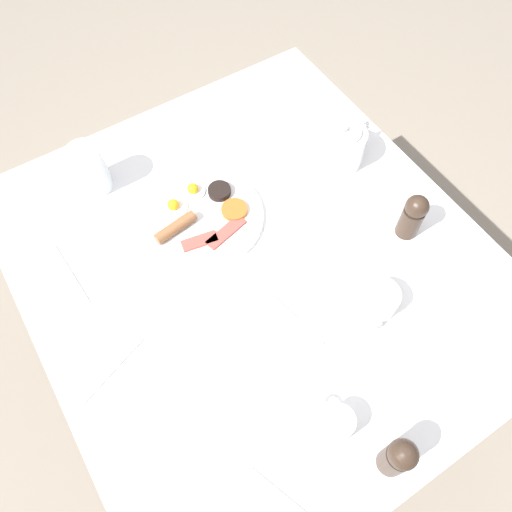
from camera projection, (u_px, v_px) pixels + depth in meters
ground_plane at (256, 364)px, 1.76m from camera, size 8.00×8.00×0.00m
table at (256, 275)px, 1.18m from camera, size 1.10×0.98×0.75m
breakfast_plate at (203, 215)px, 1.16m from camera, size 0.28×0.28×0.04m
teapot_near at (341, 146)px, 1.22m from camera, size 0.12×0.20×0.12m
teacup_with_saucer_left at (377, 301)px, 1.04m from camera, size 0.15×0.15×0.06m
teacup_with_saucer_right at (501, 314)px, 1.02m from camera, size 0.15×0.15×0.06m
water_glass_tall at (90, 169)px, 1.16m from camera, size 0.08×0.08×0.12m
creamer_jug at (337, 423)px, 0.91m from camera, size 0.08×0.06×0.06m
pepper_grinder at (398, 457)px, 0.85m from camera, size 0.05×0.05×0.12m
salt_grinder at (413, 216)px, 1.10m from camera, size 0.05×0.05×0.12m
napkin_folded at (278, 336)px, 1.02m from camera, size 0.17×0.14×0.01m
fork_by_plate at (69, 275)px, 1.09m from camera, size 0.18×0.03×0.00m
knife_by_plate at (285, 90)px, 1.38m from camera, size 0.16×0.15×0.00m
spoon_for_tea at (112, 369)px, 0.99m from camera, size 0.07×0.16×0.00m
fork_spare at (287, 502)px, 0.87m from camera, size 0.16×0.07×0.00m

